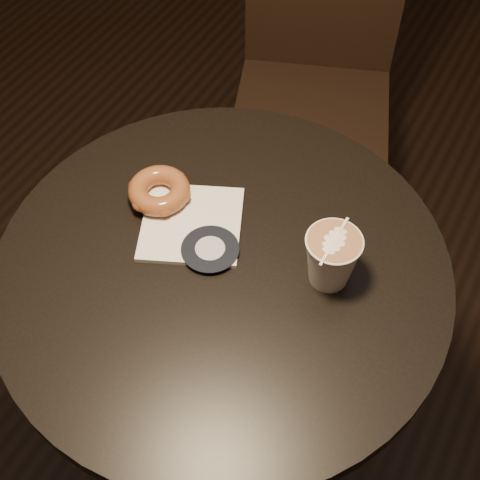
% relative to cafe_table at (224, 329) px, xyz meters
% --- Properties ---
extents(cafe_table, '(0.70, 0.70, 0.75)m').
position_rel_cafe_table_xyz_m(cafe_table, '(0.00, 0.00, 0.00)').
color(cafe_table, black).
rests_on(cafe_table, ground).
extents(chair, '(0.49, 0.49, 0.96)m').
position_rel_cafe_table_xyz_m(chair, '(-0.19, 0.79, -0.01)').
color(chair, black).
rests_on(chair, ground).
extents(pastry_bag, '(0.21, 0.21, 0.01)m').
position_rel_cafe_table_xyz_m(pastry_bag, '(-0.08, 0.04, 0.20)').
color(pastry_bag, white).
rests_on(pastry_bag, cafe_table).
extents(doughnut, '(0.10, 0.10, 0.03)m').
position_rel_cafe_table_xyz_m(doughnut, '(-0.15, 0.06, 0.22)').
color(doughnut, brown).
rests_on(doughnut, pastry_bag).
extents(latte_cup, '(0.08, 0.08, 0.09)m').
position_rel_cafe_table_xyz_m(latte_cup, '(0.15, 0.06, 0.25)').
color(latte_cup, silver).
rests_on(latte_cup, cafe_table).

